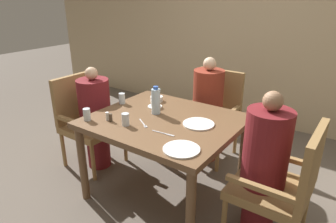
{
  "coord_description": "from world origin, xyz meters",
  "views": [
    {
      "loc": [
        1.37,
        -1.9,
        1.77
      ],
      "look_at": [
        0.0,
        0.05,
        0.81
      ],
      "focal_mm": 32.0,
      "sensor_mm": 36.0,
      "label": 1
    }
  ],
  "objects_px": {
    "plate_main_right": "(181,149)",
    "glass_tall_far": "(125,119)",
    "bowl_small": "(157,99)",
    "water_bottle": "(156,101)",
    "teacup_with_saucer": "(155,104)",
    "diner_in_left_chair": "(96,117)",
    "diner_in_right_chair": "(264,167)",
    "chair_right_side": "(283,183)",
    "chair_far_side": "(213,111)",
    "diner_in_far_chair": "(207,109)",
    "plate_main_left": "(198,124)",
    "glass_tall_near": "(122,98)",
    "glass_tall_mid": "(87,114)",
    "chair_left_side": "(86,118)"
  },
  "relations": [
    {
      "from": "plate_main_right",
      "to": "glass_tall_far",
      "type": "distance_m",
      "value": 0.6
    },
    {
      "from": "bowl_small",
      "to": "water_bottle",
      "type": "bearing_deg",
      "value": -53.89
    },
    {
      "from": "teacup_with_saucer",
      "to": "glass_tall_far",
      "type": "height_order",
      "value": "glass_tall_far"
    },
    {
      "from": "diner_in_left_chair",
      "to": "glass_tall_far",
      "type": "distance_m",
      "value": 0.79
    },
    {
      "from": "diner_in_right_chair",
      "to": "glass_tall_far",
      "type": "distance_m",
      "value": 1.11
    },
    {
      "from": "chair_right_side",
      "to": "chair_far_side",
      "type": "bearing_deg",
      "value": 137.42
    },
    {
      "from": "diner_in_far_chair",
      "to": "plate_main_left",
      "type": "bearing_deg",
      "value": -67.88
    },
    {
      "from": "chair_far_side",
      "to": "plate_main_left",
      "type": "distance_m",
      "value": 0.96
    },
    {
      "from": "diner_in_left_chair",
      "to": "teacup_with_saucer",
      "type": "height_order",
      "value": "diner_in_left_chair"
    },
    {
      "from": "teacup_with_saucer",
      "to": "glass_tall_near",
      "type": "bearing_deg",
      "value": -160.65
    },
    {
      "from": "chair_far_side",
      "to": "glass_tall_far",
      "type": "relative_size",
      "value": 9.37
    },
    {
      "from": "diner_in_far_chair",
      "to": "diner_in_right_chair",
      "type": "relative_size",
      "value": 0.99
    },
    {
      "from": "plate_main_left",
      "to": "glass_tall_near",
      "type": "height_order",
      "value": "glass_tall_near"
    },
    {
      "from": "plate_main_left",
      "to": "glass_tall_far",
      "type": "xyz_separation_m",
      "value": [
        -0.48,
        -0.35,
        0.05
      ]
    },
    {
      "from": "bowl_small",
      "to": "plate_main_right",
      "type": "bearing_deg",
      "value": -43.34
    },
    {
      "from": "chair_right_side",
      "to": "plate_main_right",
      "type": "relative_size",
      "value": 3.74
    },
    {
      "from": "diner_in_right_chair",
      "to": "glass_tall_mid",
      "type": "bearing_deg",
      "value": -164.21
    },
    {
      "from": "plate_main_right",
      "to": "chair_right_side",
      "type": "bearing_deg",
      "value": 31.34
    },
    {
      "from": "bowl_small",
      "to": "glass_tall_far",
      "type": "distance_m",
      "value": 0.63
    },
    {
      "from": "glass_tall_mid",
      "to": "diner_in_right_chair",
      "type": "bearing_deg",
      "value": 15.79
    },
    {
      "from": "diner_in_far_chair",
      "to": "teacup_with_saucer",
      "type": "distance_m",
      "value": 0.68
    },
    {
      "from": "chair_right_side",
      "to": "glass_tall_mid",
      "type": "xyz_separation_m",
      "value": [
        -1.54,
        -0.39,
        0.29
      ]
    },
    {
      "from": "diner_in_far_chair",
      "to": "bowl_small",
      "type": "xyz_separation_m",
      "value": [
        -0.33,
        -0.47,
        0.19
      ]
    },
    {
      "from": "water_bottle",
      "to": "glass_tall_far",
      "type": "height_order",
      "value": "water_bottle"
    },
    {
      "from": "glass_tall_near",
      "to": "diner_in_right_chair",
      "type": "bearing_deg",
      "value": -2.93
    },
    {
      "from": "diner_in_left_chair",
      "to": "diner_in_far_chair",
      "type": "bearing_deg",
      "value": 42.15
    },
    {
      "from": "plate_main_left",
      "to": "diner_in_left_chair",
      "type": "bearing_deg",
      "value": -176.94
    },
    {
      "from": "diner_in_left_chair",
      "to": "chair_far_side",
      "type": "height_order",
      "value": "diner_in_left_chair"
    },
    {
      "from": "water_bottle",
      "to": "glass_tall_near",
      "type": "xyz_separation_m",
      "value": [
        -0.42,
        0.01,
        -0.07
      ]
    },
    {
      "from": "glass_tall_far",
      "to": "chair_left_side",
      "type": "bearing_deg",
      "value": 161.17
    },
    {
      "from": "plate_main_left",
      "to": "plate_main_right",
      "type": "bearing_deg",
      "value": -75.41
    },
    {
      "from": "chair_left_side",
      "to": "water_bottle",
      "type": "xyz_separation_m",
      "value": [
        0.89,
        0.06,
        0.35
      ]
    },
    {
      "from": "diner_in_far_chair",
      "to": "chair_right_side",
      "type": "relative_size",
      "value": 1.2
    },
    {
      "from": "glass_tall_near",
      "to": "diner_in_far_chair",
      "type": "bearing_deg",
      "value": 52.31
    },
    {
      "from": "glass_tall_near",
      "to": "glass_tall_far",
      "type": "height_order",
      "value": "same"
    },
    {
      "from": "plate_main_left",
      "to": "bowl_small",
      "type": "relative_size",
      "value": 2.08
    },
    {
      "from": "chair_left_side",
      "to": "plate_main_right",
      "type": "height_order",
      "value": "chair_left_side"
    },
    {
      "from": "chair_far_side",
      "to": "water_bottle",
      "type": "bearing_deg",
      "value": -98.63
    },
    {
      "from": "chair_far_side",
      "to": "diner_in_right_chair",
      "type": "relative_size",
      "value": 0.82
    },
    {
      "from": "teacup_with_saucer",
      "to": "bowl_small",
      "type": "relative_size",
      "value": 1.09
    },
    {
      "from": "diner_in_left_chair",
      "to": "glass_tall_far",
      "type": "xyz_separation_m",
      "value": [
        0.7,
        -0.29,
        0.25
      ]
    },
    {
      "from": "chair_far_side",
      "to": "teacup_with_saucer",
      "type": "xyz_separation_m",
      "value": [
        -0.24,
        -0.76,
        0.27
      ]
    },
    {
      "from": "diner_in_far_chair",
      "to": "diner_in_right_chair",
      "type": "xyz_separation_m",
      "value": [
        0.88,
        -0.79,
        0.01
      ]
    },
    {
      "from": "teacup_with_saucer",
      "to": "bowl_small",
      "type": "distance_m",
      "value": 0.16
    },
    {
      "from": "chair_left_side",
      "to": "diner_in_left_chair",
      "type": "xyz_separation_m",
      "value": [
        0.15,
        0.0,
        0.04
      ]
    },
    {
      "from": "glass_tall_near",
      "to": "glass_tall_mid",
      "type": "distance_m",
      "value": 0.47
    },
    {
      "from": "plate_main_left",
      "to": "bowl_small",
      "type": "bearing_deg",
      "value": 157.47
    },
    {
      "from": "chair_left_side",
      "to": "diner_in_far_chair",
      "type": "height_order",
      "value": "diner_in_far_chair"
    },
    {
      "from": "bowl_small",
      "to": "glass_tall_mid",
      "type": "relative_size",
      "value": 1.2
    },
    {
      "from": "chair_far_side",
      "to": "chair_right_side",
      "type": "distance_m",
      "value": 1.39
    }
  ]
}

